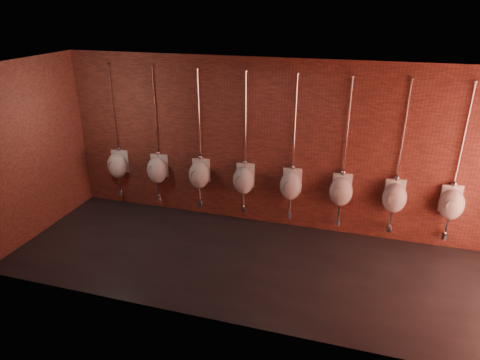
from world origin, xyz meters
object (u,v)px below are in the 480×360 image
object	(u,v)px
urinal_1	(157,169)
urinal_7	(451,204)
urinal_2	(199,174)
urinal_3	(244,179)
urinal_6	(394,197)
urinal_4	(291,185)
urinal_0	(117,165)
urinal_5	(341,191)

from	to	relation	value
urinal_1	urinal_7	bearing A→B (deg)	0.00
urinal_2	urinal_7	size ratio (longest dim) A/B	1.00
urinal_1	urinal_3	bearing A→B (deg)	0.00
urinal_1	urinal_6	world-z (taller)	same
urinal_3	urinal_7	distance (m)	3.67
urinal_1	urinal_4	bearing A→B (deg)	0.00
urinal_7	urinal_1	bearing A→B (deg)	180.00
urinal_6	urinal_7	size ratio (longest dim) A/B	1.00
urinal_2	urinal_6	size ratio (longest dim) A/B	1.00
urinal_4	urinal_7	size ratio (longest dim) A/B	1.00
urinal_2	urinal_3	world-z (taller)	same
urinal_1	urinal_7	size ratio (longest dim) A/B	1.00
urinal_0	urinal_1	bearing A→B (deg)	0.00
urinal_2	urinal_1	bearing A→B (deg)	180.00
urinal_0	urinal_6	size ratio (longest dim) A/B	1.00
urinal_4	urinal_6	size ratio (longest dim) A/B	1.00
urinal_5	urinal_7	xyz separation A→B (m)	(1.84, 0.00, 0.00)
urinal_4	urinal_5	world-z (taller)	same
urinal_5	urinal_4	bearing A→B (deg)	180.00
urinal_3	urinal_6	xyz separation A→B (m)	(2.75, 0.00, 0.00)
urinal_3	urinal_5	size ratio (longest dim) A/B	1.00
urinal_0	urinal_3	size ratio (longest dim) A/B	1.00
urinal_7	urinal_0	bearing A→B (deg)	180.00
urinal_7	urinal_5	bearing A→B (deg)	180.00
urinal_5	urinal_7	world-z (taller)	same
urinal_5	urinal_6	distance (m)	0.92
urinal_1	urinal_6	distance (m)	4.59
urinal_0	urinal_3	xyz separation A→B (m)	(2.75, 0.00, 0.00)
urinal_0	urinal_5	distance (m)	4.59
urinal_3	urinal_4	distance (m)	0.92
urinal_2	urinal_4	distance (m)	1.84
urinal_5	urinal_3	bearing A→B (deg)	180.00
urinal_2	urinal_3	distance (m)	0.92
urinal_7	urinal_4	bearing A→B (deg)	180.00
urinal_5	urinal_0	bearing A→B (deg)	180.00
urinal_1	urinal_3	size ratio (longest dim) A/B	1.00
urinal_0	urinal_2	xyz separation A→B (m)	(1.84, 0.00, 0.00)
urinal_4	urinal_7	bearing A→B (deg)	0.00
urinal_3	urinal_7	bearing A→B (deg)	0.00
urinal_6	urinal_7	xyz separation A→B (m)	(0.92, 0.00, 0.00)
urinal_1	urinal_5	size ratio (longest dim) A/B	1.00
urinal_4	urinal_3	bearing A→B (deg)	180.00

